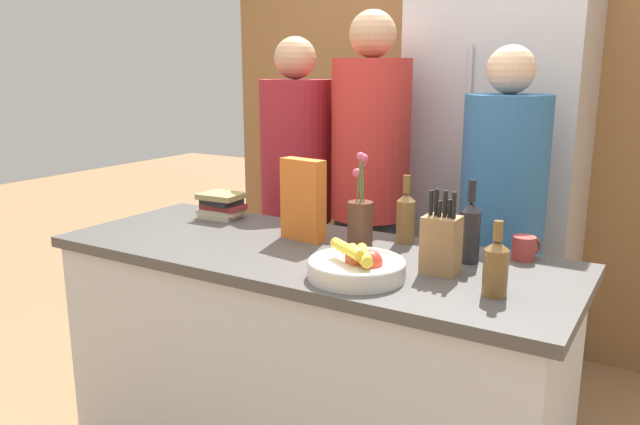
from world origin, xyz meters
TOP-DOWN VIEW (x-y plane):
  - kitchen_island at (0.00, 0.00)m, footprint 1.90×0.73m
  - back_wall_wood at (0.00, 1.69)m, footprint 3.10×0.12m
  - refrigerator at (0.30, 1.33)m, footprint 0.82×0.62m
  - fruit_bowl at (0.30, -0.18)m, footprint 0.31×0.31m
  - knife_block at (0.50, -0.00)m, footprint 0.11×0.09m
  - flower_vase at (0.17, 0.09)m, footprint 0.09×0.09m
  - cereal_box at (-0.09, 0.11)m, footprint 0.19×0.09m
  - coffee_mug at (0.70, 0.28)m, footprint 0.09×0.10m
  - book_stack at (-0.58, 0.23)m, footprint 0.20×0.15m
  - bottle_oil at (0.71, -0.11)m, footprint 0.07×0.07m
  - bottle_vinegar at (0.54, 0.16)m, footprint 0.07×0.07m
  - bottle_wine at (0.26, 0.27)m, footprint 0.07×0.07m
  - person_at_sink at (-0.51, 0.72)m, footprint 0.35×0.35m
  - person_in_blue at (-0.13, 0.77)m, footprint 0.36×0.36m
  - person_in_red_tee at (0.50, 0.74)m, footprint 0.35×0.35m

SIDE VIEW (x-z plane):
  - kitchen_island at x=0.00m, z-range 0.00..0.93m
  - person_in_red_tee at x=0.50m, z-range 0.10..1.76m
  - person_at_sink at x=-0.51m, z-range 0.11..1.82m
  - fruit_bowl at x=0.30m, z-range 0.91..1.03m
  - coffee_mug at x=0.70m, z-range 0.93..1.01m
  - book_stack at x=-0.58m, z-range 0.93..1.04m
  - refrigerator at x=0.30m, z-range 0.00..2.03m
  - bottle_oil at x=0.71m, z-range 0.91..1.13m
  - person_in_blue at x=-0.13m, z-range 0.12..1.94m
  - knife_block at x=0.50m, z-range 0.89..1.16m
  - bottle_wine at x=0.26m, z-range 0.90..1.16m
  - flower_vase at x=0.17m, z-range 0.86..1.21m
  - bottle_vinegar at x=0.54m, z-range 0.90..1.18m
  - cereal_box at x=-0.09m, z-range 0.93..1.24m
  - back_wall_wood at x=0.00m, z-range 0.00..2.60m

